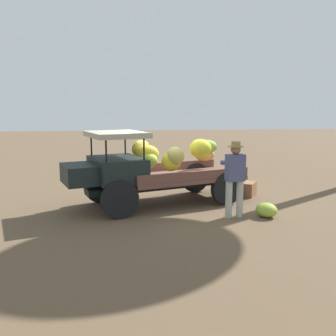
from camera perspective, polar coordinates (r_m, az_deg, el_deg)
The scene contains 5 objects.
ground_plane at distance 9.98m, azimuth 0.92°, elevation -4.96°, with size 60.00×60.00×0.00m, color brown.
truck at distance 9.35m, azimuth -3.17°, elevation -0.12°, with size 4.66×2.81×1.87m.
farmer at distance 8.45m, azimuth 10.06°, elevation -0.98°, with size 0.52×0.47×1.70m.
wooden_crate at distance 10.72m, azimuth 11.84°, elevation -3.12°, with size 0.53×0.42×0.38m, color #8C5E3D.
loose_banana_bunch at distance 8.78m, azimuth 14.65°, elevation -6.16°, with size 0.48×0.43×0.32m, color #96B039.
Camera 1 is at (1.46, 9.56, 2.45)m, focal length 40.38 mm.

